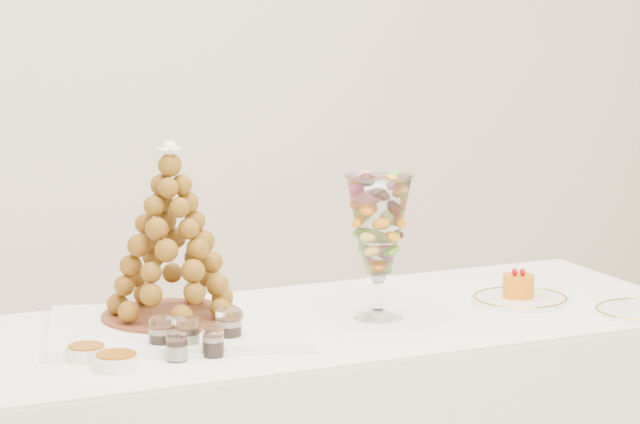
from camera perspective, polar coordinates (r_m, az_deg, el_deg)
name	(u,v)px	position (r m, az deg, el deg)	size (l,w,h in m)	color
lace_tray	(177,328)	(3.45, -5.40, -4.36)	(0.57, 0.43, 0.02)	white
macaron_vase	(379,226)	(3.53, 2.22, -0.53)	(0.15, 0.15, 0.34)	white
cake_plate	(520,300)	(3.75, 7.55, -3.29)	(0.24, 0.24, 0.01)	white
verrine_a	(161,335)	(3.29, -5.99, -4.61)	(0.05, 0.05, 0.07)	white
verrine_b	(187,335)	(3.28, -5.03, -4.64)	(0.05, 0.05, 0.07)	white
verrine_c	(229,327)	(3.33, -3.46, -4.34)	(0.06, 0.06, 0.08)	white
verrine_d	(177,346)	(3.22, -5.41, -5.06)	(0.05, 0.05, 0.06)	white
verrine_e	(213,342)	(3.24, -4.04, -4.91)	(0.05, 0.05, 0.06)	white
ramekin_back	(86,353)	(3.25, -8.79, -5.27)	(0.09, 0.09, 0.03)	white
ramekin_front	(116,362)	(3.17, -7.68, -5.62)	(0.10, 0.10, 0.03)	white
croquembouche	(171,232)	(3.47, -5.63, -0.77)	(0.33, 0.33, 0.41)	brown
mousse_cake	(518,285)	(3.75, 7.48, -2.76)	(0.08, 0.08, 0.07)	orange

